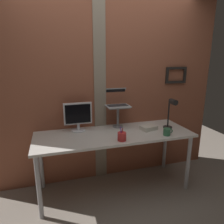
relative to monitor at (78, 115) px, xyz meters
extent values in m
plane|color=gray|center=(0.41, -0.30, -0.98)|extent=(6.00, 6.00, 0.00)
cube|color=#9E563D|center=(0.41, 0.18, 0.37)|extent=(3.26, 0.12, 2.70)
cube|color=gray|center=(0.32, 0.12, 0.37)|extent=(0.16, 0.01, 2.70)
cube|color=black|center=(1.45, 0.10, 0.56)|extent=(0.33, 0.03, 0.03)
cube|color=black|center=(1.45, 0.10, 0.36)|extent=(0.33, 0.03, 0.03)
cube|color=black|center=(1.31, 0.10, 0.46)|extent=(0.03, 0.03, 0.17)
cube|color=black|center=(1.60, 0.10, 0.46)|extent=(0.03, 0.03, 0.17)
cube|color=silver|center=(0.41, -0.22, -0.22)|extent=(1.95, 0.69, 0.03)
cylinder|color=#B2B2B7|center=(-0.50, -0.51, -0.61)|extent=(0.05, 0.05, 0.75)
cylinder|color=#B2B2B7|center=(1.33, -0.51, -0.61)|extent=(0.05, 0.05, 0.75)
cylinder|color=#B2B2B7|center=(-0.50, 0.06, -0.61)|extent=(0.05, 0.05, 0.75)
cylinder|color=#B2B2B7|center=(1.33, 0.06, -0.61)|extent=(0.05, 0.05, 0.75)
cylinder|color=white|center=(0.00, 0.00, -0.20)|extent=(0.18, 0.18, 0.01)
cylinder|color=white|center=(0.00, 0.00, -0.15)|extent=(0.04, 0.04, 0.08)
cube|color=white|center=(0.00, 0.00, 0.02)|extent=(0.35, 0.04, 0.28)
cube|color=black|center=(0.00, -0.02, 0.02)|extent=(0.32, 0.00, 0.24)
cylinder|color=gray|center=(0.53, 0.00, -0.20)|extent=(0.14, 0.14, 0.01)
cylinder|color=gray|center=(0.53, 0.00, -0.06)|extent=(0.03, 0.03, 0.26)
cube|color=gray|center=(0.53, 0.00, 0.07)|extent=(0.28, 0.22, 0.01)
cube|color=#ADB2B7|center=(0.53, 0.00, 0.08)|extent=(0.31, 0.23, 0.01)
cube|color=#2D2D30|center=(0.53, 0.02, 0.09)|extent=(0.27, 0.14, 0.00)
cube|color=#ADB2B7|center=(0.53, 0.14, 0.20)|extent=(0.31, 0.05, 0.22)
cube|color=black|center=(0.53, 0.13, 0.20)|extent=(0.28, 0.04, 0.19)
cylinder|color=black|center=(1.17, -0.22, -0.20)|extent=(0.12, 0.12, 0.02)
cylinder|color=black|center=(1.17, -0.22, 0.00)|extent=(0.02, 0.02, 0.38)
cylinder|color=black|center=(1.17, -0.31, 0.17)|extent=(0.07, 0.11, 0.07)
cylinder|color=red|center=(0.43, -0.47, -0.16)|extent=(0.10, 0.10, 0.10)
cylinder|color=blue|center=(0.43, -0.46, -0.12)|extent=(0.02, 0.01, 0.14)
cylinder|color=red|center=(0.43, -0.46, -0.13)|extent=(0.02, 0.02, 0.14)
cylinder|color=purple|center=(0.42, -0.48, -0.12)|extent=(0.02, 0.03, 0.16)
cylinder|color=#33724C|center=(1.01, -0.47, -0.16)|extent=(0.09, 0.09, 0.09)
torus|color=#33724C|center=(1.06, -0.47, -0.16)|extent=(0.05, 0.01, 0.05)
cube|color=silver|center=(0.89, -0.22, -0.18)|extent=(0.23, 0.18, 0.05)
camera|label=1|loc=(-0.29, -2.50, 0.70)|focal=32.61mm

